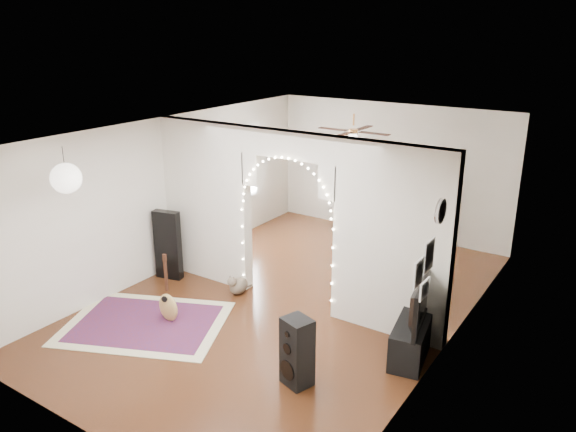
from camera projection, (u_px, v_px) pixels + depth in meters
The scene contains 25 objects.
floor at pixel (290, 300), 8.89m from camera, with size 7.50×7.50×0.00m, color black.
ceiling at pixel (290, 131), 8.03m from camera, with size 5.00×7.50×0.02m, color white.
wall_back at pixel (391, 170), 11.43m from camera, with size 5.00×0.02×2.70m, color silver.
wall_front at pixel (80, 324), 5.50m from camera, with size 5.00×0.02×2.70m, color silver.
wall_left at pixel (170, 194), 9.77m from camera, with size 0.02×7.50×2.70m, color silver.
wall_right at pixel (453, 255), 7.16m from camera, with size 0.02×7.50×2.70m, color silver.
divider_wall at pixel (290, 215), 8.44m from camera, with size 5.00×0.20×2.70m.
fairy_lights at pixel (285, 209), 8.30m from camera, with size 1.64×0.04×1.60m, color #FFEABF, non-canonical shape.
window at pixel (236, 166), 11.13m from camera, with size 0.04×1.20×1.40m, color white.
wall_clock at pixel (441, 211), 6.45m from camera, with size 0.31×0.31×0.03m, color white.
picture_frames at pixel (425, 271), 6.33m from camera, with size 0.02×0.50×0.70m, color white, non-canonical shape.
paper_lantern at pixel (66, 178), 7.27m from camera, with size 0.40×0.40×0.40m, color white.
ceiling_fan at pixel (353, 131), 9.71m from camera, with size 1.10×1.10×0.30m, color #C88442, non-canonical shape.
area_rug at pixel (146, 323), 8.19m from camera, with size 2.25×1.70×0.02m, color maroon.
guitar_case at pixel (168, 245), 9.52m from camera, with size 0.46×0.15×1.20m, color black.
acoustic_guitar at pixel (167, 297), 8.15m from camera, with size 0.38×0.24×0.90m.
tabby_cat at pixel (238, 285), 9.07m from camera, with size 0.26×0.56×0.37m.
floor_speaker at pixel (297, 352), 6.69m from camera, with size 0.41×0.38×0.87m.
media_console at pixel (411, 340), 7.30m from camera, with size 0.40×1.00×0.50m, color black.
tv at pixel (414, 301), 7.12m from camera, with size 1.07×0.14×0.62m, color black.
bookcase at pixel (396, 205), 11.30m from camera, with size 1.36×0.34×1.40m, color beige.
dining_table at pixel (377, 238), 9.60m from camera, with size 1.31×0.99×0.76m.
flower_vase at pixel (377, 229), 9.55m from camera, with size 0.18×0.18×0.19m, color white.
dining_chair_left at pixel (376, 246), 10.37m from camera, with size 0.56×0.57×0.52m, color brown.
dining_chair_right at pixel (377, 265), 9.60m from camera, with size 0.53×0.55×0.50m, color brown.
Camera 1 is at (4.39, -6.69, 4.11)m, focal length 35.00 mm.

